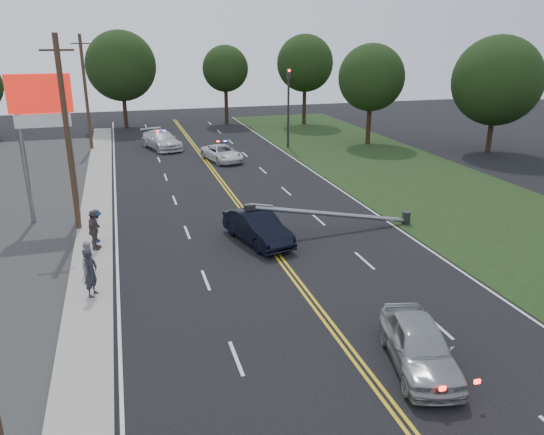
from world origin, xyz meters
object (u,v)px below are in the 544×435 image
object	(u,v)px
traffic_signal	(288,101)
crashed_sedan	(258,227)
pylon_sign	(42,113)
utility_pole_mid	(67,135)
utility_pole_far	(86,93)
emergency_b	(162,140)
waiting_sedan	(419,345)
bystander_c	(97,226)
emergency_a	(222,153)
fallen_streetlight	(341,214)
bystander_b	(89,258)
bystander_a	(91,272)
bystander_d	(94,230)

from	to	relation	value
traffic_signal	crashed_sedan	size ratio (longest dim) A/B	1.49
pylon_sign	utility_pole_mid	size ratio (longest dim) A/B	0.80
utility_pole_far	emergency_b	bearing A→B (deg)	-13.50
pylon_sign	crashed_sedan	bearing A→B (deg)	-32.30
crashed_sedan	waiting_sedan	world-z (taller)	crashed_sedan
pylon_sign	bystander_c	bearing A→B (deg)	-61.91
traffic_signal	utility_pole_mid	xyz separation A→B (m)	(-17.50, -18.00, 0.88)
waiting_sedan	emergency_a	world-z (taller)	waiting_sedan
crashed_sedan	fallen_streetlight	bearing A→B (deg)	-10.48
emergency_b	utility_pole_mid	bearing A→B (deg)	-123.43
waiting_sedan	bystander_b	world-z (taller)	bystander_b
crashed_sedan	emergency_b	distance (m)	25.00
bystander_a	bystander_c	xyz separation A→B (m)	(0.06, 5.99, -0.16)
pylon_sign	bystander_c	distance (m)	7.07
pylon_sign	bystander_d	bearing A→B (deg)	-67.30
utility_pole_mid	utility_pole_far	distance (m)	22.00
utility_pole_mid	bystander_c	bearing A→B (deg)	-66.48
bystander_c	bystander_d	size ratio (longest dim) A/B	0.86
traffic_signal	bystander_c	bearing A→B (deg)	-128.98
utility_pole_mid	bystander_c	xyz separation A→B (m)	(1.03, -2.36, -4.13)
crashed_sedan	bystander_b	world-z (taller)	bystander_b
fallen_streetlight	utility_pole_mid	distance (m)	14.58
emergency_a	bystander_b	xyz separation A→B (m)	(-9.73, -20.47, 0.24)
emergency_b	emergency_a	bearing A→B (deg)	-72.50
pylon_sign	traffic_signal	world-z (taller)	pylon_sign
fallen_streetlight	crashed_sedan	world-z (taller)	fallen_streetlight
utility_pole_mid	emergency_b	distance (m)	21.85
pylon_sign	traffic_signal	distance (m)	24.75
pylon_sign	emergency_b	bearing A→B (deg)	68.03
utility_pole_far	crashed_sedan	world-z (taller)	utility_pole_far
bystander_b	fallen_streetlight	bearing A→B (deg)	-60.77
pylon_sign	bystander_b	world-z (taller)	pylon_sign
emergency_a	crashed_sedan	bearing A→B (deg)	-109.72
utility_pole_mid	bystander_c	world-z (taller)	utility_pole_mid
emergency_a	bystander_b	bearing A→B (deg)	-129.64
utility_pole_far	bystander_d	size ratio (longest dim) A/B	5.16
utility_pole_mid	crashed_sedan	distance (m)	10.68
bystander_a	bystander_d	bearing A→B (deg)	24.52
fallen_streetlight	utility_pole_mid	size ratio (longest dim) A/B	0.94
emergency_a	utility_pole_mid	bearing A→B (deg)	-140.95
waiting_sedan	fallen_streetlight	bearing A→B (deg)	92.23
bystander_a	bystander_c	bearing A→B (deg)	23.63
utility_pole_mid	utility_pole_far	world-z (taller)	same
bystander_a	bystander_b	bearing A→B (deg)	28.96
bystander_a	bystander_b	xyz separation A→B (m)	(-0.17, 2.00, -0.23)
fallen_streetlight	emergency_a	size ratio (longest dim) A/B	2.01
crashed_sedan	bystander_d	distance (m)	7.88
traffic_signal	crashed_sedan	bearing A→B (deg)	-111.38
emergency_a	emergency_b	bearing A→B (deg)	109.97
emergency_b	bystander_a	size ratio (longest dim) A/B	2.81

